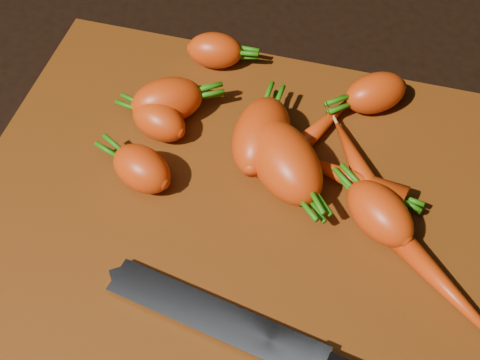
# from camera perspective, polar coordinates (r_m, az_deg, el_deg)

# --- Properties ---
(ground) EXTENTS (2.00, 2.00, 0.01)m
(ground) POSITION_cam_1_polar(r_m,az_deg,el_deg) (0.64, -0.24, -2.58)
(ground) COLOR black
(cutting_board) EXTENTS (0.50, 0.40, 0.01)m
(cutting_board) POSITION_cam_1_polar(r_m,az_deg,el_deg) (0.63, -0.24, -2.01)
(cutting_board) COLOR #4D2409
(cutting_board) RESTS_ON ground
(carrot_0) EXTENTS (0.09, 0.08, 0.05)m
(carrot_0) POSITION_cam_1_polar(r_m,az_deg,el_deg) (0.68, -6.22, 6.75)
(carrot_0) COLOR #C4370B
(carrot_0) RESTS_ON cutting_board
(carrot_1) EXTENTS (0.07, 0.06, 0.04)m
(carrot_1) POSITION_cam_1_polar(r_m,az_deg,el_deg) (0.63, -8.38, 0.96)
(carrot_1) COLOR #C4370B
(carrot_1) RESTS_ON cutting_board
(carrot_2) EXTENTS (0.11, 0.11, 0.06)m
(carrot_2) POSITION_cam_1_polar(r_m,az_deg,el_deg) (0.62, 3.80, 1.62)
(carrot_2) COLOR #C4370B
(carrot_2) RESTS_ON cutting_board
(carrot_3) EXTENTS (0.06, 0.09, 0.05)m
(carrot_3) POSITION_cam_1_polar(r_m,az_deg,el_deg) (0.64, 1.83, 3.78)
(carrot_3) COLOR #C4370B
(carrot_3) RESTS_ON cutting_board
(carrot_4) EXTENTS (0.08, 0.07, 0.04)m
(carrot_4) POSITION_cam_1_polar(r_m,az_deg,el_deg) (0.70, 11.49, 7.30)
(carrot_4) COLOR #C4370B
(carrot_4) RESTS_ON cutting_board
(carrot_5) EXTENTS (0.06, 0.05, 0.04)m
(carrot_5) POSITION_cam_1_polar(r_m,az_deg,el_deg) (0.73, -2.14, 10.99)
(carrot_5) COLOR #C4370B
(carrot_5) RESTS_ON cutting_board
(carrot_6) EXTENTS (0.08, 0.08, 0.04)m
(carrot_6) POSITION_cam_1_polar(r_m,az_deg,el_deg) (0.60, 11.83, -2.78)
(carrot_6) COLOR #C4370B
(carrot_6) RESTS_ON cutting_board
(carrot_7) EXTENTS (0.07, 0.10, 0.02)m
(carrot_7) POSITION_cam_1_polar(r_m,az_deg,el_deg) (0.67, 7.09, 4.71)
(carrot_7) COLOR #C4370B
(carrot_7) RESTS_ON cutting_board
(carrot_8) EXTENTS (0.12, 0.11, 0.02)m
(carrot_8) POSITION_cam_1_polar(r_m,az_deg,el_deg) (0.59, 17.34, -8.95)
(carrot_8) COLOR #C4370B
(carrot_8) RESTS_ON cutting_board
(carrot_9) EXTENTS (0.08, 0.11, 0.03)m
(carrot_9) POSITION_cam_1_polar(r_m,az_deg,el_deg) (0.64, 10.05, 1.10)
(carrot_9) COLOR #C4370B
(carrot_9) RESTS_ON cutting_board
(carrot_10) EXTENTS (0.12, 0.05, 0.03)m
(carrot_10) POSITION_cam_1_polar(r_m,az_deg,el_deg) (0.63, 9.13, 0.22)
(carrot_10) COLOR #C4370B
(carrot_10) RESTS_ON cutting_board
(carrot_11) EXTENTS (0.07, 0.06, 0.04)m
(carrot_11) POSITION_cam_1_polar(r_m,az_deg,el_deg) (0.66, -6.94, 5.07)
(carrot_11) COLOR #C4370B
(carrot_11) RESTS_ON cutting_board
(knife) EXTENTS (0.29, 0.08, 0.02)m
(knife) POSITION_cam_1_polar(r_m,az_deg,el_deg) (0.55, -0.87, -12.17)
(knife) COLOR gray
(knife) RESTS_ON cutting_board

